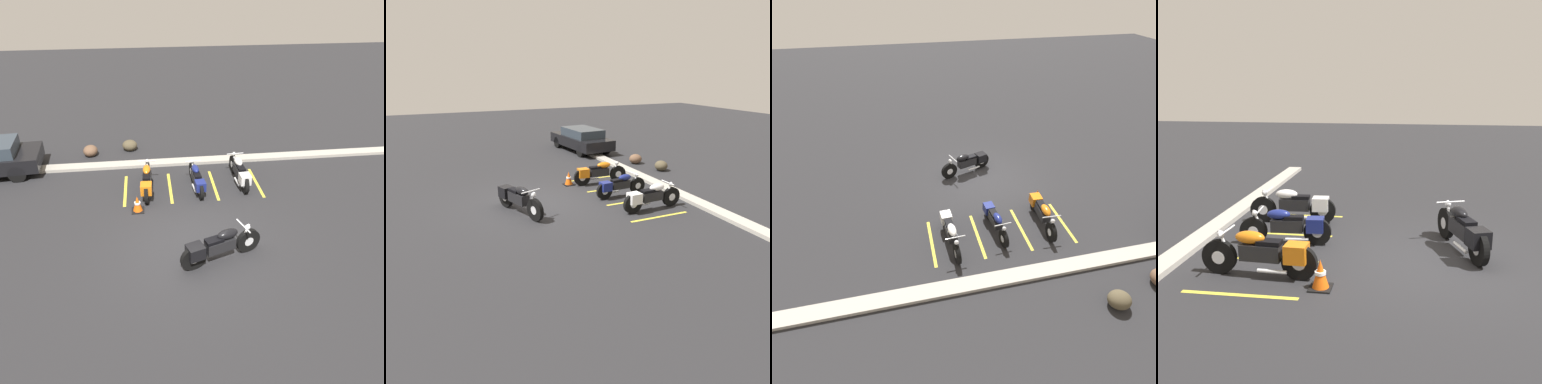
{
  "view_description": "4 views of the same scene",
  "coord_description": "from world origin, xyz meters",
  "views": [
    {
      "loc": [
        -1.05,
        -8.25,
        6.85
      ],
      "look_at": [
        0.2,
        1.94,
        0.59
      ],
      "focal_mm": 35.0,
      "sensor_mm": 36.0,
      "label": 1
    },
    {
      "loc": [
        11.76,
        -3.5,
        4.49
      ],
      "look_at": [
        1.3,
        1.1,
        0.68
      ],
      "focal_mm": 35.0,
      "sensor_mm": 36.0,
      "label": 2
    },
    {
      "loc": [
        3.2,
        10.34,
        7.39
      ],
      "look_at": [
        1.24,
        1.49,
        0.57
      ],
      "focal_mm": 28.0,
      "sensor_mm": 36.0,
      "label": 3
    },
    {
      "loc": [
        -8.73,
        0.42,
        3.57
      ],
      "look_at": [
        1.47,
        1.86,
        1.02
      ],
      "focal_mm": 42.0,
      "sensor_mm": 36.0,
      "label": 4
    }
  ],
  "objects": [
    {
      "name": "landscape_rock_0",
      "position": [
        -1.9,
        6.67,
        0.23
      ],
      "size": [
        0.67,
        0.61,
        0.46
      ],
      "primitive_type": "ellipsoid",
      "rotation": [
        0.0,
        0.0,
        3.05
      ],
      "color": "brown",
      "rests_on": "ground"
    },
    {
      "name": "stall_line_2",
      "position": [
        1.16,
        3.29,
        0.0
      ],
      "size": [
        0.1,
        2.1,
        0.0
      ],
      "primitive_type": "cube",
      "color": "gold",
      "rests_on": "ground"
    },
    {
      "name": "ground",
      "position": [
        0.0,
        0.0,
        0.0
      ],
      "size": [
        60.0,
        60.0,
        0.0
      ],
      "primitive_type": "plane",
      "color": "#262628"
    },
    {
      "name": "stall_line_1",
      "position": [
        -0.43,
        3.29,
        0.0
      ],
      "size": [
        0.1,
        2.1,
        0.0
      ],
      "primitive_type": "cube",
      "color": "gold",
      "rests_on": "ground"
    },
    {
      "name": "stall_line_3",
      "position": [
        2.75,
        3.29,
        0.0
      ],
      "size": [
        0.1,
        2.1,
        0.0
      ],
      "primitive_type": "cube",
      "color": "gold",
      "rests_on": "ground"
    },
    {
      "name": "stall_line_0",
      "position": [
        -2.01,
        3.29,
        0.0
      ],
      "size": [
        0.1,
        2.1,
        0.0
      ],
      "primitive_type": "cube",
      "color": "gold",
      "rests_on": "ground"
    },
    {
      "name": "motorcycle_black_featured",
      "position": [
        0.56,
        -0.71,
        0.5
      ],
      "size": [
        2.3,
        1.03,
        0.94
      ],
      "rotation": [
        0.0,
        0.0,
        0.33
      ],
      "color": "black",
      "rests_on": "ground"
    },
    {
      "name": "concrete_curb",
      "position": [
        0.0,
        5.2,
        0.06
      ],
      "size": [
        18.0,
        0.5,
        0.12
      ],
      "primitive_type": "cube",
      "color": "#A8A399",
      "rests_on": "ground"
    },
    {
      "name": "car_black",
      "position": [
        -7.33,
        5.11,
        0.68
      ],
      "size": [
        4.44,
        2.18,
        1.29
      ],
      "rotation": [
        0.0,
        0.0,
        3.23
      ],
      "color": "black",
      "rests_on": "ground"
    },
    {
      "name": "parked_bike_1",
      "position": [
        0.51,
        3.07,
        0.43
      ],
      "size": [
        0.58,
        2.06,
        0.81
      ],
      "rotation": [
        0.0,
        0.0,
        1.65
      ],
      "color": "black",
      "rests_on": "ground"
    },
    {
      "name": "landscape_rock_1",
      "position": [
        -3.52,
        6.31,
        0.23
      ],
      "size": [
        0.79,
        0.81,
        0.47
      ],
      "primitive_type": "ellipsoid",
      "rotation": [
        0.0,
        0.0,
        1.07
      ],
      "color": "brown",
      "rests_on": "ground"
    },
    {
      "name": "parked_bike_0",
      "position": [
        -1.23,
        3.08,
        0.47
      ],
      "size": [
        0.63,
        2.26,
        0.89
      ],
      "rotation": [
        0.0,
        0.0,
        1.52
      ],
      "color": "black",
      "rests_on": "ground"
    },
    {
      "name": "parked_bike_2",
      "position": [
        2.11,
        3.32,
        0.47
      ],
      "size": [
        0.62,
        2.23,
        0.87
      ],
      "rotation": [
        0.0,
        0.0,
        1.62
      ],
      "color": "black",
      "rests_on": "ground"
    },
    {
      "name": "traffic_cone",
      "position": [
        -1.57,
        1.95,
        0.25
      ],
      "size": [
        0.4,
        0.4,
        0.55
      ],
      "color": "black",
      "rests_on": "ground"
    }
  ]
}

